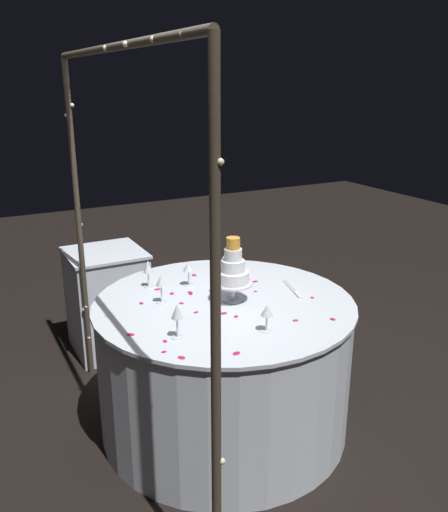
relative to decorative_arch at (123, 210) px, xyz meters
The scene contains 34 objects.
ground_plane 1.47m from the decorative_arch, 89.89° to the right, with size 12.00×12.00×0.00m, color black.
decorative_arch is the anchor object (origin of this frame).
main_table 1.11m from the decorative_arch, 89.89° to the right, with size 1.44×1.44×0.79m.
side_table 1.60m from the decorative_arch, 10.21° to the right, with size 0.54×0.54×0.77m.
tiered_cake 0.71m from the decorative_arch, 91.60° to the right, with size 0.22×0.22×0.36m.
wine_glass_0 0.73m from the decorative_arch, 56.75° to the right, with size 0.06×0.06×0.14m.
wine_glass_1 0.65m from the decorative_arch, 32.32° to the right, with size 0.06×0.06×0.17m.
wine_glass_2 0.55m from the decorative_arch, 153.31° to the right, with size 0.06×0.06×0.17m.
wine_glass_3 0.88m from the decorative_arch, 67.63° to the right, with size 0.07×0.07×0.17m.
wine_glass_4 0.53m from the decorative_arch, 58.53° to the right, with size 0.06×0.06×0.16m.
wine_glass_5 0.84m from the decorative_arch, 127.47° to the right, with size 0.06×0.06×0.14m.
cake_knife 1.12m from the decorative_arch, 92.93° to the right, with size 0.29×0.10×0.01m.
rose_petal_0 0.65m from the decorative_arch, 165.66° to the right, with size 0.03×0.02×0.00m, color #C61951.
rose_petal_1 0.62m from the decorative_arch, 114.66° to the right, with size 0.03×0.02×0.00m, color #C61951.
rose_petal_2 0.59m from the decorative_arch, 163.66° to the left, with size 0.04×0.03×0.00m, color #C61951.
rose_petal_3 0.69m from the decorative_arch, behind, with size 0.02×0.02×0.00m, color #C61951.
rose_petal_4 1.18m from the decorative_arch, 117.00° to the right, with size 0.03×0.02×0.00m, color #C61951.
rose_petal_5 0.85m from the decorative_arch, 150.49° to the right, with size 0.04×0.03×0.00m, color #C61951.
rose_petal_6 1.16m from the decorative_arch, 100.74° to the right, with size 0.03×0.02×0.00m, color #C61951.
rose_petal_7 0.66m from the decorative_arch, 75.87° to the right, with size 0.03×0.02×0.00m, color #C61951.
rose_petal_8 0.74m from the decorative_arch, behind, with size 0.04×0.03×0.00m, color #C61951.
rose_petal_9 0.92m from the decorative_arch, 51.73° to the right, with size 0.04×0.03×0.00m, color #C61951.
rose_petal_10 0.73m from the decorative_arch, 66.88° to the right, with size 0.03×0.02×0.00m, color #C61951.
rose_petal_11 1.04m from the decorative_arch, 78.20° to the right, with size 0.04×0.03×0.00m, color #C61951.
rose_petal_12 0.74m from the decorative_arch, 64.86° to the right, with size 0.04×0.03×0.00m, color #C61951.
rose_petal_13 0.72m from the decorative_arch, 39.96° to the right, with size 0.04×0.03×0.00m, color #C61951.
rose_petal_14 1.01m from the decorative_arch, 117.76° to the right, with size 0.03×0.02×0.00m, color #C61951.
rose_petal_15 0.67m from the decorative_arch, 100.79° to the right, with size 0.03×0.02×0.00m, color #C61951.
rose_petal_16 0.75m from the decorative_arch, 107.27° to the right, with size 0.04×0.03×0.00m, color #C61951.
rose_petal_17 0.90m from the decorative_arch, 72.10° to the right, with size 0.02×0.02×0.00m, color #C61951.
rose_petal_18 0.61m from the decorative_arch, 35.00° to the right, with size 0.03×0.02×0.00m, color #C61951.
rose_petal_19 0.96m from the decorative_arch, 87.08° to the right, with size 0.02×0.02×0.00m, color #C61951.
rose_petal_20 0.79m from the decorative_arch, 112.55° to the right, with size 0.03×0.02×0.00m, color #C61951.
rose_petal_21 0.70m from the decorative_arch, 54.59° to the right, with size 0.04×0.02×0.00m, color #C61951.
Camera 1 is at (-2.39, 1.27, 1.94)m, focal length 37.52 mm.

